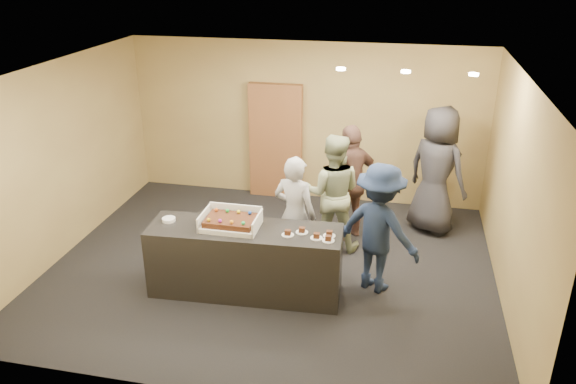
{
  "coord_description": "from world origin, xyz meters",
  "views": [
    {
      "loc": [
        1.62,
        -6.54,
        4.06
      ],
      "look_at": [
        0.23,
        0.0,
        1.15
      ],
      "focal_mm": 35.0,
      "sensor_mm": 36.0,
      "label": 1
    }
  ],
  "objects_px": {
    "plate_stack": "(169,220)",
    "cake_box": "(231,223)",
    "sheet_cake": "(230,220)",
    "person_server_grey": "(295,215)",
    "serving_counter": "(246,261)",
    "person_dark_suit": "(437,170)",
    "person_sage_man": "(332,193)",
    "person_brown_extra": "(351,183)",
    "storage_cabinet": "(276,142)",
    "person_navy_man": "(379,228)"
  },
  "relations": [
    {
      "from": "sheet_cake",
      "to": "plate_stack",
      "type": "distance_m",
      "value": 0.82
    },
    {
      "from": "cake_box",
      "to": "sheet_cake",
      "type": "xyz_separation_m",
      "value": [
        -0.0,
        -0.03,
        0.05
      ]
    },
    {
      "from": "person_navy_man",
      "to": "person_dark_suit",
      "type": "bearing_deg",
      "value": -85.64
    },
    {
      "from": "storage_cabinet",
      "to": "cake_box",
      "type": "xyz_separation_m",
      "value": [
        0.15,
        -3.05,
        -0.06
      ]
    },
    {
      "from": "storage_cabinet",
      "to": "person_brown_extra",
      "type": "height_order",
      "value": "storage_cabinet"
    },
    {
      "from": "serving_counter",
      "to": "person_dark_suit",
      "type": "relative_size",
      "value": 1.21
    },
    {
      "from": "storage_cabinet",
      "to": "person_server_grey",
      "type": "distance_m",
      "value": 2.55
    },
    {
      "from": "storage_cabinet",
      "to": "cake_box",
      "type": "distance_m",
      "value": 3.05
    },
    {
      "from": "serving_counter",
      "to": "person_navy_man",
      "type": "xyz_separation_m",
      "value": [
        1.61,
        0.45,
        0.4
      ]
    },
    {
      "from": "sheet_cake",
      "to": "person_server_grey",
      "type": "xyz_separation_m",
      "value": [
        0.67,
        0.67,
        -0.18
      ]
    },
    {
      "from": "cake_box",
      "to": "person_navy_man",
      "type": "xyz_separation_m",
      "value": [
        1.79,
        0.42,
        -0.1
      ]
    },
    {
      "from": "plate_stack",
      "to": "person_navy_man",
      "type": "bearing_deg",
      "value": 9.65
    },
    {
      "from": "storage_cabinet",
      "to": "person_dark_suit",
      "type": "height_order",
      "value": "storage_cabinet"
    },
    {
      "from": "storage_cabinet",
      "to": "person_sage_man",
      "type": "relative_size",
      "value": 1.16
    },
    {
      "from": "plate_stack",
      "to": "cake_box",
      "type": "bearing_deg",
      "value": 1.34
    },
    {
      "from": "plate_stack",
      "to": "sheet_cake",
      "type": "bearing_deg",
      "value": -0.48
    },
    {
      "from": "sheet_cake",
      "to": "person_dark_suit",
      "type": "bearing_deg",
      "value": 42.07
    },
    {
      "from": "cake_box",
      "to": "plate_stack",
      "type": "distance_m",
      "value": 0.82
    },
    {
      "from": "sheet_cake",
      "to": "person_navy_man",
      "type": "height_order",
      "value": "person_navy_man"
    },
    {
      "from": "storage_cabinet",
      "to": "person_brown_extra",
      "type": "distance_m",
      "value": 1.93
    },
    {
      "from": "plate_stack",
      "to": "person_brown_extra",
      "type": "height_order",
      "value": "person_brown_extra"
    },
    {
      "from": "serving_counter",
      "to": "cake_box",
      "type": "height_order",
      "value": "cake_box"
    },
    {
      "from": "plate_stack",
      "to": "person_sage_man",
      "type": "height_order",
      "value": "person_sage_man"
    },
    {
      "from": "person_brown_extra",
      "to": "person_dark_suit",
      "type": "distance_m",
      "value": 1.33
    },
    {
      "from": "cake_box",
      "to": "plate_stack",
      "type": "xyz_separation_m",
      "value": [
        -0.82,
        -0.02,
        -0.03
      ]
    },
    {
      "from": "serving_counter",
      "to": "person_dark_suit",
      "type": "bearing_deg",
      "value": 41.05
    },
    {
      "from": "person_server_grey",
      "to": "person_brown_extra",
      "type": "xyz_separation_m",
      "value": [
        0.62,
        1.12,
        0.06
      ]
    },
    {
      "from": "person_server_grey",
      "to": "person_navy_man",
      "type": "relative_size",
      "value": 0.97
    },
    {
      "from": "storage_cabinet",
      "to": "person_server_grey",
      "type": "relative_size",
      "value": 1.22
    },
    {
      "from": "person_sage_man",
      "to": "storage_cabinet",
      "type": "bearing_deg",
      "value": -57.12
    },
    {
      "from": "serving_counter",
      "to": "storage_cabinet",
      "type": "height_order",
      "value": "storage_cabinet"
    },
    {
      "from": "person_dark_suit",
      "to": "person_server_grey",
      "type": "bearing_deg",
      "value": 76.72
    },
    {
      "from": "person_server_grey",
      "to": "person_sage_man",
      "type": "distance_m",
      "value": 0.84
    },
    {
      "from": "serving_counter",
      "to": "cake_box",
      "type": "relative_size",
      "value": 3.42
    },
    {
      "from": "storage_cabinet",
      "to": "serving_counter",
      "type": "bearing_deg",
      "value": -84.01
    },
    {
      "from": "person_dark_suit",
      "to": "plate_stack",
      "type": "bearing_deg",
      "value": 69.91
    },
    {
      "from": "person_navy_man",
      "to": "person_server_grey",
      "type": "bearing_deg",
      "value": 15.25
    },
    {
      "from": "storage_cabinet",
      "to": "person_sage_man",
      "type": "xyz_separation_m",
      "value": [
        1.22,
        -1.67,
        -0.14
      ]
    },
    {
      "from": "person_server_grey",
      "to": "person_navy_man",
      "type": "height_order",
      "value": "person_navy_man"
    },
    {
      "from": "storage_cabinet",
      "to": "person_dark_suit",
      "type": "distance_m",
      "value": 2.79
    },
    {
      "from": "serving_counter",
      "to": "person_server_grey",
      "type": "height_order",
      "value": "person_server_grey"
    },
    {
      "from": "sheet_cake",
      "to": "person_brown_extra",
      "type": "xyz_separation_m",
      "value": [
        1.29,
        1.79,
        -0.12
      ]
    },
    {
      "from": "serving_counter",
      "to": "person_sage_man",
      "type": "xyz_separation_m",
      "value": [
        0.9,
        1.4,
        0.42
      ]
    },
    {
      "from": "plate_stack",
      "to": "person_server_grey",
      "type": "bearing_deg",
      "value": 23.93
    },
    {
      "from": "person_brown_extra",
      "to": "person_dark_suit",
      "type": "relative_size",
      "value": 0.89
    },
    {
      "from": "plate_stack",
      "to": "person_dark_suit",
      "type": "distance_m",
      "value": 4.04
    },
    {
      "from": "serving_counter",
      "to": "sheet_cake",
      "type": "bearing_deg",
      "value": 176.92
    },
    {
      "from": "cake_box",
      "to": "person_sage_man",
      "type": "relative_size",
      "value": 0.41
    },
    {
      "from": "person_sage_man",
      "to": "person_dark_suit",
      "type": "height_order",
      "value": "person_dark_suit"
    },
    {
      "from": "sheet_cake",
      "to": "serving_counter",
      "type": "bearing_deg",
      "value": -0.0
    }
  ]
}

